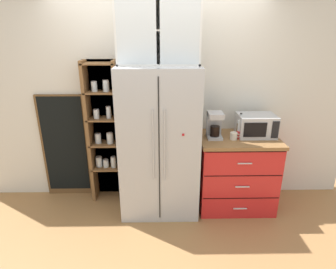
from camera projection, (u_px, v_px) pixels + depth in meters
ground_plane at (160, 206)px, 3.59m from camera, size 10.58×10.58×0.00m
wall_back_cream at (160, 101)px, 3.53m from camera, size 4.89×0.10×2.55m
refrigerator at (160, 142)px, 3.30m from camera, size 0.90×0.70×1.77m
pantry_shelf_column at (105, 131)px, 3.53m from camera, size 0.44×0.27×1.80m
counter_cabinet at (236, 172)px, 3.48m from camera, size 0.93×0.66×0.92m
microwave at (256, 125)px, 3.33m from camera, size 0.44×0.33×0.26m
coffee_maker at (215, 125)px, 3.27m from camera, size 0.17×0.20×0.31m
mug_cream at (234, 136)px, 3.24m from camera, size 0.12×0.08×0.09m
mug_red at (240, 135)px, 3.27m from camera, size 0.12×0.08×0.09m
bottle_clear at (240, 127)px, 3.27m from camera, size 0.07×0.07×0.30m
bottle_amber at (240, 128)px, 3.29m from camera, size 0.07×0.07×0.25m
upper_cabinet at (158, 31)px, 2.92m from camera, size 0.87×0.32×0.69m
chalkboard_menu at (65, 147)px, 3.64m from camera, size 0.60×0.04×1.38m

